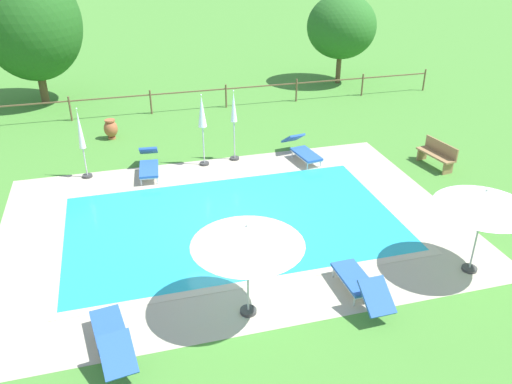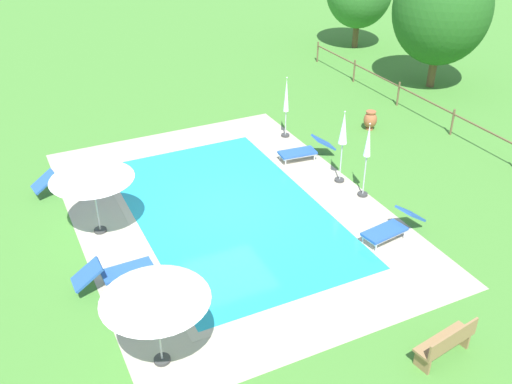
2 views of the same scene
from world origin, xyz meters
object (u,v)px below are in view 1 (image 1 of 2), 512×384
at_px(wooden_bench_lawn_side, 437,154).
at_px(patio_umbrella_open_by_bench, 248,236).
at_px(patio_umbrella_closed_row_centre, 202,117).
at_px(tree_west_mid, 342,27).
at_px(terracotta_urn_near_fence, 111,129).
at_px(sun_lounger_north_near_steps, 302,150).
at_px(patio_umbrella_closed_row_mid_west, 234,115).
at_px(sun_lounger_north_end, 360,283).
at_px(patio_umbrella_open_foreground, 485,199).
at_px(sun_lounger_north_far, 149,164).
at_px(tree_centre, 31,24).
at_px(sun_lounger_north_mid, 112,336).
at_px(patio_umbrella_closed_row_west, 81,136).

bearing_deg(wooden_bench_lawn_side, patio_umbrella_open_by_bench, -145.41).
xyz_separation_m(patio_umbrella_closed_row_centre, tree_west_mid, (8.52, 8.27, 1.08)).
relative_size(terracotta_urn_near_fence, tree_west_mid, 0.18).
distance_m(sun_lounger_north_near_steps, patio_umbrella_closed_row_mid_west, 2.69).
xyz_separation_m(sun_lounger_north_end, patio_umbrella_closed_row_mid_west, (-0.94, 8.13, 1.27)).
xyz_separation_m(patio_umbrella_open_foreground, tree_west_mid, (3.47, 16.03, 0.88)).
height_order(terracotta_urn_near_fence, tree_west_mid, tree_west_mid).
bearing_deg(sun_lounger_north_far, tree_centre, 113.57).
distance_m(wooden_bench_lawn_side, tree_west_mid, 10.81).
relative_size(sun_lounger_north_far, patio_umbrella_open_foreground, 0.92).
bearing_deg(patio_umbrella_closed_row_centre, wooden_bench_lawn_side, -16.42).
bearing_deg(patio_umbrella_open_foreground, sun_lounger_north_near_steps, 102.70).
bearing_deg(patio_umbrella_open_by_bench, tree_centre, 107.78).
bearing_deg(sun_lounger_north_near_steps, tree_west_mid, 59.63).
xyz_separation_m(patio_umbrella_open_by_bench, tree_centre, (-5.31, 16.56, 1.57)).
bearing_deg(sun_lounger_north_mid, patio_umbrella_closed_row_west, 93.90).
bearing_deg(sun_lounger_north_end, patio_umbrella_open_foreground, 3.93).
bearing_deg(sun_lounger_north_mid, patio_umbrella_open_by_bench, 7.63).
distance_m(sun_lounger_north_mid, patio_umbrella_closed_row_centre, 8.96).
height_order(sun_lounger_north_far, patio_umbrella_closed_row_mid_west, patio_umbrella_closed_row_mid_west).
height_order(patio_umbrella_closed_row_mid_west, wooden_bench_lawn_side, patio_umbrella_closed_row_mid_west).
height_order(sun_lounger_north_near_steps, wooden_bench_lawn_side, wooden_bench_lawn_side).
bearing_deg(patio_umbrella_closed_row_mid_west, sun_lounger_north_mid, -117.92).
xyz_separation_m(sun_lounger_north_end, terracotta_urn_near_fence, (-5.05, 11.30, 0.05)).
height_order(sun_lounger_north_mid, patio_umbrella_open_foreground, patio_umbrella_open_foreground).
relative_size(sun_lounger_north_end, patio_umbrella_closed_row_centre, 0.81).
relative_size(sun_lounger_north_end, patio_umbrella_closed_row_west, 0.86).
distance_m(sun_lounger_north_end, wooden_bench_lawn_side, 7.99).
bearing_deg(tree_west_mid, sun_lounger_north_mid, -125.70).
height_order(patio_umbrella_closed_row_centre, terracotta_urn_near_fence, patio_umbrella_closed_row_centre).
xyz_separation_m(sun_lounger_north_far, patio_umbrella_open_foreground, (6.94, -7.53, 1.57)).
bearing_deg(tree_centre, tree_west_mid, -1.84).
xyz_separation_m(sun_lounger_north_near_steps, sun_lounger_north_far, (-5.29, 0.23, -0.00)).
relative_size(patio_umbrella_closed_row_mid_west, tree_centre, 0.42).
xyz_separation_m(sun_lounger_north_end, patio_umbrella_closed_row_centre, (-2.05, 7.97, 1.37)).
bearing_deg(sun_lounger_north_mid, sun_lounger_north_end, 2.58).
bearing_deg(patio_umbrella_open_foreground, terracotta_urn_near_fence, 125.95).
distance_m(sun_lounger_north_end, terracotta_urn_near_fence, 12.38).
xyz_separation_m(patio_umbrella_open_by_bench, tree_west_mid, (9.01, 16.10, 0.86)).
height_order(sun_lounger_north_mid, patio_umbrella_closed_row_mid_west, patio_umbrella_closed_row_mid_west).
bearing_deg(sun_lounger_north_end, tree_centre, 115.18).
distance_m(sun_lounger_north_far, patio_umbrella_closed_row_mid_west, 3.28).
bearing_deg(tree_west_mid, patio_umbrella_closed_row_mid_west, -132.41).
relative_size(sun_lounger_north_near_steps, patio_umbrella_open_by_bench, 0.90).
relative_size(patio_umbrella_closed_row_centre, terracotta_urn_near_fence, 3.25).
distance_m(patio_umbrella_closed_row_west, patio_umbrella_closed_row_centre, 3.90).
height_order(sun_lounger_north_end, tree_centre, tree_centre).
bearing_deg(wooden_bench_lawn_side, sun_lounger_north_end, -134.19).
height_order(sun_lounger_north_far, patio_umbrella_open_foreground, patio_umbrella_open_foreground).
xyz_separation_m(sun_lounger_north_mid, tree_centre, (-2.48, 16.94, 3.16)).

